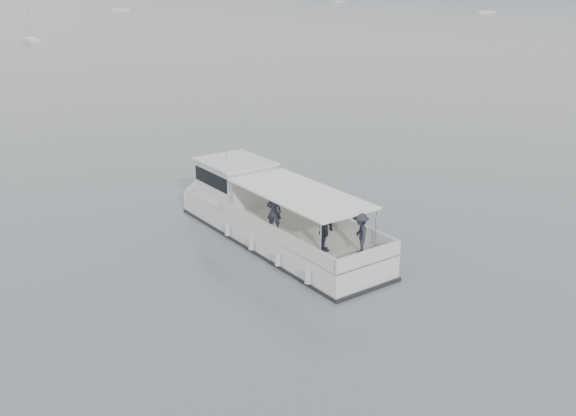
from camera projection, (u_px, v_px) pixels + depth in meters
The scene contains 2 objects.
ground at pixel (250, 218), 29.43m from camera, with size 1400.00×1400.00×0.00m, color slate.
tour_boat at pixel (263, 215), 27.26m from camera, with size 12.48×6.53×5.31m.
Camera 1 is at (17.47, -21.39, 10.31)m, focal length 40.00 mm.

